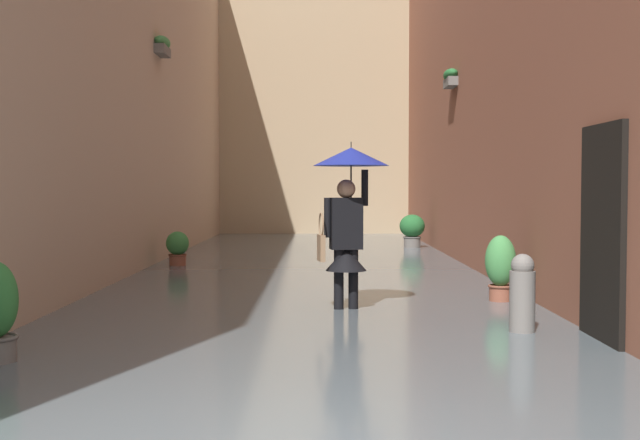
% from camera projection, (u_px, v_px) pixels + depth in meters
% --- Properties ---
extents(ground_plane, '(60.00, 60.00, 0.00)m').
position_uv_depth(ground_plane, '(309.00, 274.00, 14.48)').
color(ground_plane, '#605B56').
extents(flood_water, '(6.73, 27.24, 0.10)m').
position_uv_depth(flood_water, '(309.00, 271.00, 14.48)').
color(flood_water, '#515B60').
rests_on(flood_water, ground_plane).
extents(building_facade_right, '(2.04, 25.24, 8.58)m').
position_uv_depth(building_facade_right, '(93.00, 36.00, 14.30)').
color(building_facade_right, tan).
rests_on(building_facade_right, ground_plane).
extents(building_facade_far, '(9.53, 1.80, 9.85)m').
position_uv_depth(building_facade_far, '(314.00, 83.00, 25.78)').
color(building_facade_far, tan).
rests_on(building_facade_far, ground_plane).
extents(person_wading, '(0.92, 0.92, 2.14)m').
position_uv_depth(person_wading, '(348.00, 199.00, 9.67)').
color(person_wading, '#4C4233').
rests_on(person_wading, ground_plane).
extents(potted_plant_near_left, '(0.40, 0.40, 0.96)m').
position_uv_depth(potted_plant_near_left, '(500.00, 268.00, 10.37)').
color(potted_plant_near_left, brown).
rests_on(potted_plant_near_left, ground_plane).
extents(potted_plant_mid_right, '(0.43, 0.43, 0.75)m').
position_uv_depth(potted_plant_mid_right, '(178.00, 249.00, 15.03)').
color(potted_plant_mid_right, brown).
rests_on(potted_plant_mid_right, ground_plane).
extents(potted_plant_far_left, '(0.61, 0.61, 0.91)m').
position_uv_depth(potted_plant_far_left, '(412.00, 230.00, 19.40)').
color(potted_plant_far_left, '#66605B').
rests_on(potted_plant_far_left, ground_plane).
extents(mooring_bollard, '(0.26, 0.26, 0.91)m').
position_uv_depth(mooring_bollard, '(522.00, 298.00, 8.17)').
color(mooring_bollard, slate).
rests_on(mooring_bollard, ground_plane).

